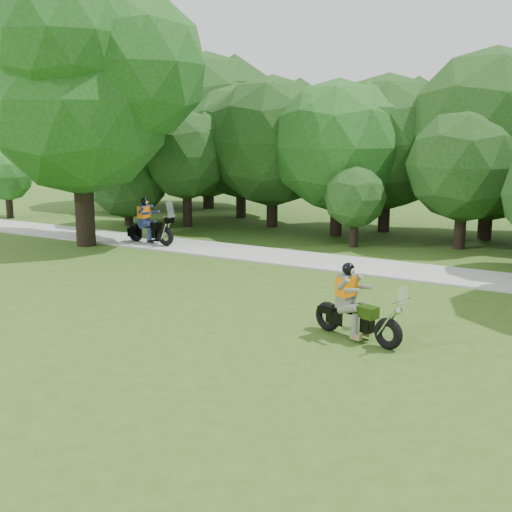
% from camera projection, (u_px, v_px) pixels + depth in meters
% --- Properties ---
extents(ground, '(100.00, 100.00, 0.00)m').
position_uv_depth(ground, '(249.00, 349.00, 12.48)').
color(ground, '#335017').
rests_on(ground, ground).
extents(walkway, '(60.00, 2.20, 0.06)m').
position_uv_depth(walkway, '(382.00, 268.00, 19.30)').
color(walkway, '#A3A39E').
rests_on(walkway, ground).
extents(tree_line, '(40.12, 12.94, 7.80)m').
position_uv_depth(tree_line, '(454.00, 142.00, 23.98)').
color(tree_line, black).
rests_on(tree_line, ground).
extents(big_tree_west, '(8.64, 6.56, 9.96)m').
position_uv_depth(big_tree_west, '(84.00, 81.00, 22.21)').
color(big_tree_west, black).
rests_on(big_tree_west, ground).
extents(chopper_motorcycle, '(2.14, 1.02, 1.56)m').
position_uv_depth(chopper_motorcycle, '(353.00, 311.00, 12.99)').
color(chopper_motorcycle, black).
rests_on(chopper_motorcycle, ground).
extents(touring_motorcycle, '(2.16, 0.73, 1.64)m').
position_uv_depth(touring_motorcycle, '(147.00, 227.00, 23.02)').
color(touring_motorcycle, black).
rests_on(touring_motorcycle, walkway).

